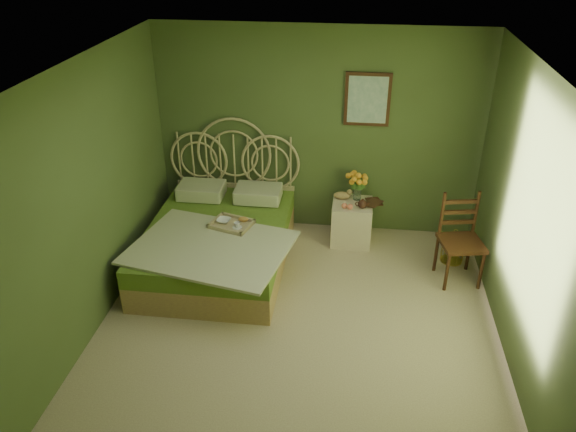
# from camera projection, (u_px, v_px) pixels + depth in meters

# --- Properties ---
(floor) EXTENTS (4.50, 4.50, 0.00)m
(floor) POSITION_uv_depth(u_px,v_px,m) (296.00, 335.00, 5.58)
(floor) COLOR #CAB892
(floor) RESTS_ON ground
(ceiling) EXTENTS (4.50, 4.50, 0.00)m
(ceiling) POSITION_uv_depth(u_px,v_px,m) (299.00, 74.00, 4.33)
(ceiling) COLOR silver
(ceiling) RESTS_ON wall_back
(wall_back) EXTENTS (4.00, 0.00, 4.00)m
(wall_back) POSITION_uv_depth(u_px,v_px,m) (318.00, 133.00, 6.92)
(wall_back) COLOR #4F6535
(wall_back) RESTS_ON floor
(wall_left) EXTENTS (0.00, 4.50, 4.50)m
(wall_left) POSITION_uv_depth(u_px,v_px,m) (82.00, 208.00, 5.18)
(wall_left) COLOR #4F6535
(wall_left) RESTS_ON floor
(wall_right) EXTENTS (0.00, 4.50, 4.50)m
(wall_right) POSITION_uv_depth(u_px,v_px,m) (532.00, 235.00, 4.74)
(wall_right) COLOR #4F6535
(wall_right) RESTS_ON floor
(wall_art) EXTENTS (0.54, 0.04, 0.64)m
(wall_art) POSITION_uv_depth(u_px,v_px,m) (367.00, 100.00, 6.61)
(wall_art) COLOR #351E0E
(wall_art) RESTS_ON wall_back
(bed) EXTENTS (1.86, 2.34, 1.45)m
(bed) POSITION_uv_depth(u_px,v_px,m) (219.00, 239.00, 6.59)
(bed) COLOR tan
(bed) RESTS_ON floor
(nightstand) EXTENTS (0.49, 0.49, 0.97)m
(nightstand) POSITION_uv_depth(u_px,v_px,m) (352.00, 216.00, 7.02)
(nightstand) COLOR beige
(nightstand) RESTS_ON floor
(chair) EXTENTS (0.53, 0.53, 1.02)m
(chair) POSITION_uv_depth(u_px,v_px,m) (461.00, 233.00, 6.23)
(chair) COLOR #351E0E
(chair) RESTS_ON floor
(birdcage) EXTENTS (0.26, 0.26, 0.39)m
(birdcage) POSITION_uv_depth(u_px,v_px,m) (453.00, 247.00, 6.67)
(birdcage) COLOR gold
(birdcage) RESTS_ON floor
(book_lower) EXTENTS (0.23, 0.27, 0.02)m
(book_lower) POSITION_uv_depth(u_px,v_px,m) (367.00, 203.00, 6.91)
(book_lower) COLOR #381E0F
(book_lower) RESTS_ON nightstand
(book_upper) EXTENTS (0.26, 0.28, 0.02)m
(book_upper) POSITION_uv_depth(u_px,v_px,m) (367.00, 201.00, 6.90)
(book_upper) COLOR #472819
(book_upper) RESTS_ON nightstand
(cereal_bowl) EXTENTS (0.18, 0.18, 0.04)m
(cereal_bowl) POSITION_uv_depth(u_px,v_px,m) (224.00, 221.00, 6.44)
(cereal_bowl) COLOR white
(cereal_bowl) RESTS_ON bed
(coffee_cup) EXTENTS (0.09, 0.09, 0.07)m
(coffee_cup) POSITION_uv_depth(u_px,v_px,m) (237.00, 225.00, 6.32)
(coffee_cup) COLOR white
(coffee_cup) RESTS_ON bed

